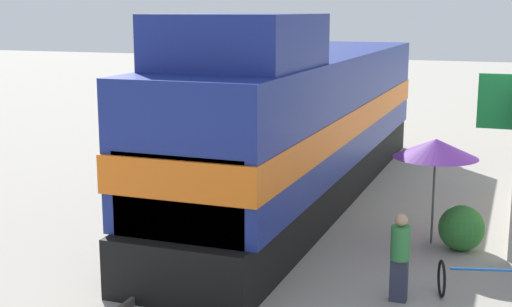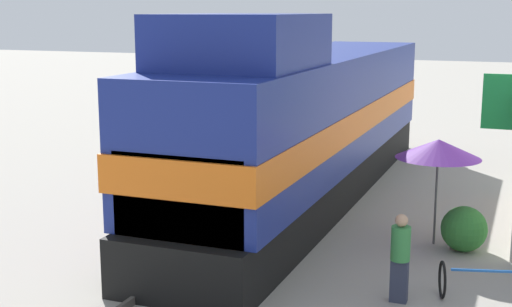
{
  "view_description": "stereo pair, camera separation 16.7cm",
  "coord_description": "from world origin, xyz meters",
  "px_view_note": "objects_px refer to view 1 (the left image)",
  "views": [
    {
      "loc": [
        5.39,
        -14.37,
        5.06
      ],
      "look_at": [
        1.2,
        -3.2,
        2.65
      ],
      "focal_mm": 50.0,
      "sensor_mm": 36.0,
      "label": 1
    },
    {
      "loc": [
        5.54,
        -14.31,
        5.06
      ],
      "look_at": [
        1.2,
        -3.2,
        2.65
      ],
      "focal_mm": 50.0,
      "sensor_mm": 36.0,
      "label": 2
    }
  ],
  "objects_px": {
    "vendor_umbrella": "(436,148)",
    "person_bystander": "(400,254)",
    "locomotive": "(302,123)",
    "bicycle": "(495,280)"
  },
  "relations": [
    {
      "from": "vendor_umbrella",
      "to": "locomotive",
      "type": "bearing_deg",
      "value": 147.38
    },
    {
      "from": "vendor_umbrella",
      "to": "person_bystander",
      "type": "height_order",
      "value": "vendor_umbrella"
    },
    {
      "from": "person_bystander",
      "to": "bicycle",
      "type": "distance_m",
      "value": 1.81
    },
    {
      "from": "vendor_umbrella",
      "to": "person_bystander",
      "type": "distance_m",
      "value": 3.67
    },
    {
      "from": "locomotive",
      "to": "bicycle",
      "type": "xyz_separation_m",
      "value": [
        5.17,
        -5.13,
        -1.77
      ]
    },
    {
      "from": "bicycle",
      "to": "person_bystander",
      "type": "bearing_deg",
      "value": 98.54
    },
    {
      "from": "person_bystander",
      "to": "bicycle",
      "type": "height_order",
      "value": "person_bystander"
    },
    {
      "from": "locomotive",
      "to": "vendor_umbrella",
      "type": "relative_size",
      "value": 6.94
    },
    {
      "from": "person_bystander",
      "to": "bicycle",
      "type": "xyz_separation_m",
      "value": [
        1.59,
        0.7,
        -0.51
      ]
    },
    {
      "from": "locomotive",
      "to": "person_bystander",
      "type": "bearing_deg",
      "value": -58.45
    }
  ]
}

